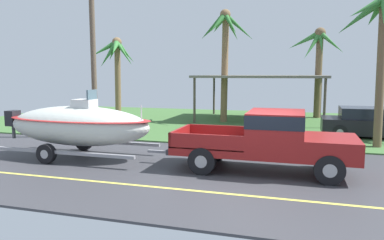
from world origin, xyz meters
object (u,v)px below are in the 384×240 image
(palm_tree_near_right, at_px, (318,52))
(palm_tree_mid, at_px, (382,27))
(boat_on_trailer, at_px, (78,125))
(parked_sedan_near, at_px, (374,123))
(utility_pole, at_px, (93,43))
(pickup_truck_towing, at_px, (275,138))
(palm_tree_near_left, at_px, (224,40))
(palm_tree_far_left, at_px, (117,57))
(carport_awning, at_px, (262,77))

(palm_tree_near_right, height_order, palm_tree_mid, palm_tree_mid)
(palm_tree_mid, bearing_deg, boat_on_trailer, -154.17)
(parked_sedan_near, bearing_deg, utility_pole, -164.87)
(boat_on_trailer, relative_size, palm_tree_near_right, 1.11)
(pickup_truck_towing, relative_size, palm_tree_near_left, 0.83)
(palm_tree_far_left, bearing_deg, boat_on_trailer, -68.60)
(palm_tree_near_left, distance_m, palm_tree_far_left, 7.26)
(palm_tree_mid, bearing_deg, palm_tree_near_right, 102.17)
(parked_sedan_near, bearing_deg, carport_awning, 139.63)
(boat_on_trailer, bearing_deg, carport_awning, 67.30)
(palm_tree_mid, distance_m, utility_pole, 12.02)
(parked_sedan_near, bearing_deg, palm_tree_far_left, 166.03)
(utility_pole, bearing_deg, pickup_truck_towing, -24.90)
(parked_sedan_near, bearing_deg, boat_on_trailer, -145.76)
(pickup_truck_towing, distance_m, carport_awning, 12.18)
(carport_awning, bearing_deg, utility_pole, -129.67)
(boat_on_trailer, bearing_deg, utility_pole, 113.53)
(parked_sedan_near, height_order, carport_awning, carport_awning)
(pickup_truck_towing, bearing_deg, parked_sedan_near, 61.54)
(palm_tree_mid, bearing_deg, palm_tree_far_left, 157.84)
(palm_tree_near_right, bearing_deg, carport_awning, -146.60)
(pickup_truck_towing, xyz_separation_m, utility_pole, (-8.37, 3.88, 3.24))
(boat_on_trailer, relative_size, palm_tree_near_left, 0.98)
(carport_awning, relative_size, palm_tree_near_left, 1.15)
(pickup_truck_towing, relative_size, parked_sedan_near, 1.19)
(pickup_truck_towing, bearing_deg, palm_tree_near_left, 109.59)
(pickup_truck_towing, height_order, palm_tree_mid, palm_tree_mid)
(pickup_truck_towing, height_order, parked_sedan_near, pickup_truck_towing)
(utility_pole, bearing_deg, palm_tree_far_left, 110.19)
(parked_sedan_near, bearing_deg, palm_tree_near_left, 156.47)
(boat_on_trailer, height_order, carport_awning, carport_awning)
(pickup_truck_towing, distance_m, parked_sedan_near, 8.20)
(parked_sedan_near, height_order, palm_tree_near_right, palm_tree_near_right)
(palm_tree_near_left, distance_m, palm_tree_mid, 9.21)
(palm_tree_near_right, bearing_deg, boat_on_trailer, -120.44)
(palm_tree_near_right, relative_size, utility_pole, 0.71)
(palm_tree_far_left, bearing_deg, pickup_truck_towing, -44.87)
(pickup_truck_towing, xyz_separation_m, carport_awning, (-1.68, 11.95, 1.67))
(boat_on_trailer, bearing_deg, pickup_truck_towing, 0.00)
(palm_tree_far_left, bearing_deg, palm_tree_near_left, -2.89)
(carport_awning, bearing_deg, palm_tree_near_left, -145.68)
(pickup_truck_towing, distance_m, palm_tree_mid, 7.15)
(parked_sedan_near, xyz_separation_m, palm_tree_mid, (-0.31, -2.23, 4.01))
(pickup_truck_towing, xyz_separation_m, boat_on_trailer, (-6.68, -0.00, 0.11))
(pickup_truck_towing, xyz_separation_m, palm_tree_near_left, (-3.75, 10.53, 3.84))
(palm_tree_near_right, xyz_separation_m, palm_tree_far_left, (-12.57, -3.23, -0.30))
(boat_on_trailer, bearing_deg, parked_sedan_near, 34.24)
(parked_sedan_near, xyz_separation_m, utility_pole, (-12.27, -3.32, 3.59))
(pickup_truck_towing, distance_m, palm_tree_far_left, 15.72)
(parked_sedan_near, distance_m, palm_tree_near_right, 8.12)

